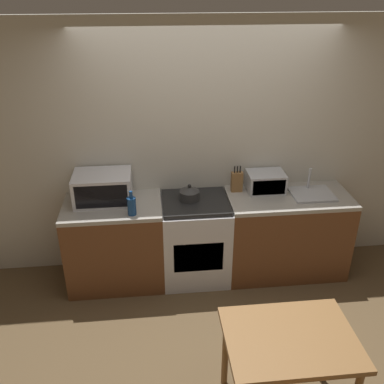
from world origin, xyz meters
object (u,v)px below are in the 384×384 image
at_px(dining_table, 289,348).
at_px(bottle, 132,206).
at_px(stove_range, 195,239).
at_px(kettle, 189,193).
at_px(toaster_oven, 266,182).
at_px(microwave, 103,188).

bearing_deg(dining_table, bottle, 126.16).
distance_m(stove_range, dining_table, 1.75).
xyz_separation_m(kettle, toaster_oven, (0.80, 0.11, 0.03)).
distance_m(kettle, dining_table, 1.82).
relative_size(stove_range, toaster_oven, 2.37).
bearing_deg(toaster_oven, stove_range, -168.79).
relative_size(microwave, dining_table, 0.63).
bearing_deg(toaster_oven, dining_table, -98.96).
height_order(bottle, dining_table, bottle).
relative_size(stove_range, kettle, 4.51).
bearing_deg(kettle, microwave, 176.37).
bearing_deg(stove_range, kettle, 145.94).
bearing_deg(bottle, stove_range, 18.35).
xyz_separation_m(stove_range, bottle, (-0.62, -0.20, 0.55)).
height_order(stove_range, bottle, bottle).
distance_m(toaster_oven, dining_table, 1.88).
bearing_deg(stove_range, bottle, -161.65).
height_order(kettle, microwave, microwave).
xyz_separation_m(kettle, microwave, (-0.84, 0.05, 0.08)).
height_order(microwave, dining_table, microwave).
relative_size(bottle, dining_table, 0.27).
bearing_deg(kettle, stove_range, -34.06).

